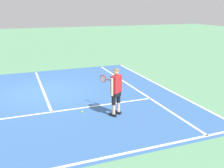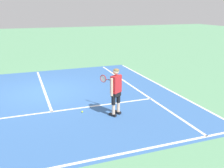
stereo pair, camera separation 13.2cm
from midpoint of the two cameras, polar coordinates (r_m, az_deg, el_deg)
The scene contains 9 objects.
ground_plane at distance 11.98m, azimuth -15.33°, elevation -1.84°, with size 80.00×80.00×0.00m, color #609E70.
court_inner_surface at distance 11.05m, azimuth -14.76°, elevation -3.37°, with size 10.98×10.32×0.00m, color #3866A8.
line_baseline at distance 6.62m, azimuth -9.40°, elevation -17.38°, with size 10.98×0.10×0.01m, color white.
line_service at distance 9.70m, azimuth -13.74°, elevation -6.11°, with size 8.23×0.10×0.01m, color white.
line_centre_service at distance 12.71m, azimuth -15.71°, elevation -0.79°, with size 0.10×6.40×0.01m, color white.
line_singles_right at distance 12.12m, azimuth 4.88°, elevation -1.05°, with size 0.10×9.92×0.01m, color white.
line_doubles_right at distance 12.76m, azimuth 10.45°, elevation -0.36°, with size 0.10×9.92×0.01m, color white.
tennis_player at distance 8.86m, azimuth 0.39°, elevation -1.03°, with size 0.55×1.22×1.71m.
tennis_ball_near_feet at distance 9.44m, azimuth -7.09°, elevation -6.22°, with size 0.07×0.07×0.07m, color #CCE02D.
Camera 1 is at (-1.04, -11.33, 3.69)m, focal length 40.83 mm.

